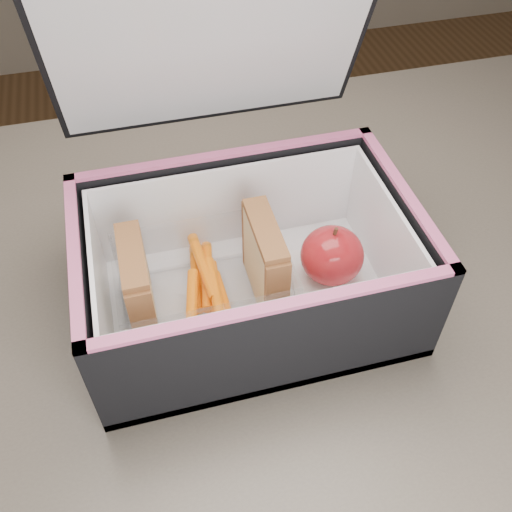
# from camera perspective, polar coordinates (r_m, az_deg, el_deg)

# --- Properties ---
(kitchen_table) EXTENTS (1.20, 0.80, 0.75)m
(kitchen_table) POSITION_cam_1_polar(r_m,az_deg,el_deg) (0.71, 4.00, -7.42)
(kitchen_table) COLOR brown
(kitchen_table) RESTS_ON ground
(lunch_bag) EXTENTS (0.32, 0.29, 0.32)m
(lunch_bag) POSITION_cam_1_polar(r_m,az_deg,el_deg) (0.56, -0.85, -0.15)
(lunch_bag) COLOR black
(lunch_bag) RESTS_ON kitchen_table
(plastic_tub) EXTENTS (0.17, 0.12, 0.07)m
(plastic_tub) POSITION_cam_1_polar(r_m,az_deg,el_deg) (0.57, -5.23, -2.78)
(plastic_tub) COLOR white
(plastic_tub) RESTS_ON lunch_bag
(sandwich_left) EXTENTS (0.02, 0.08, 0.09)m
(sandwich_left) POSITION_cam_1_polar(r_m,az_deg,el_deg) (0.56, -11.68, -2.98)
(sandwich_left) COLOR beige
(sandwich_left) RESTS_ON plastic_tub
(sandwich_right) EXTENTS (0.02, 0.09, 0.10)m
(sandwich_right) POSITION_cam_1_polar(r_m,az_deg,el_deg) (0.57, 0.89, -0.50)
(sandwich_right) COLOR beige
(sandwich_right) RESTS_ON plastic_tub
(carrot_sticks) EXTENTS (0.06, 0.14, 0.03)m
(carrot_sticks) POSITION_cam_1_polar(r_m,az_deg,el_deg) (0.59, -4.80, -3.19)
(carrot_sticks) COLOR orange
(carrot_sticks) RESTS_ON plastic_tub
(paper_napkin) EXTENTS (0.09, 0.09, 0.01)m
(paper_napkin) POSITION_cam_1_polar(r_m,az_deg,el_deg) (0.62, 7.10, -2.10)
(paper_napkin) COLOR white
(paper_napkin) RESTS_ON lunch_bag
(red_apple) EXTENTS (0.08, 0.08, 0.07)m
(red_apple) POSITION_cam_1_polar(r_m,az_deg,el_deg) (0.59, 7.61, 0.06)
(red_apple) COLOR maroon
(red_apple) RESTS_ON paper_napkin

